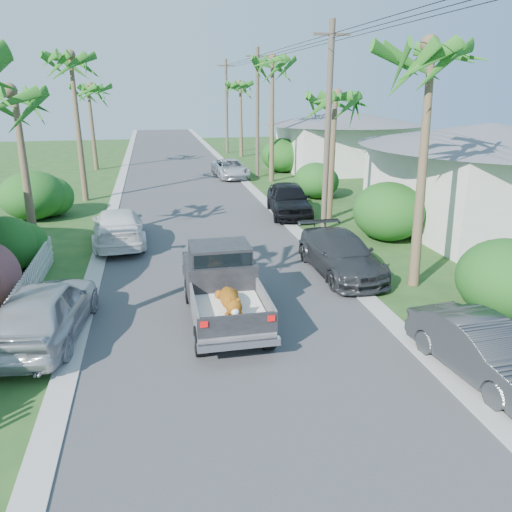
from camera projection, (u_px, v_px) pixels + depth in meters
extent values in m
plane|color=#22491B|center=(271.00, 413.00, 10.14)|extent=(120.00, 120.00, 0.00)
cube|color=#38383A|center=(185.00, 187.00, 33.34)|extent=(8.00, 100.00, 0.02)
cube|color=#A5A39E|center=(118.00, 189.00, 32.51)|extent=(0.60, 100.00, 0.06)
cube|color=#A5A39E|center=(248.00, 184.00, 34.16)|extent=(0.60, 100.00, 0.06)
cylinder|color=black|center=(200.00, 341.00, 12.25)|extent=(0.28, 0.76, 0.76)
cylinder|color=black|center=(268.00, 334.00, 12.58)|extent=(0.28, 0.76, 0.76)
cylinder|color=black|center=(190.00, 291.00, 15.27)|extent=(0.28, 0.76, 0.76)
cylinder|color=black|center=(244.00, 287.00, 15.59)|extent=(0.28, 0.76, 0.76)
cube|color=gray|center=(230.00, 318.00, 12.94)|extent=(1.90, 2.40, 0.24)
cube|color=gray|center=(194.00, 307.00, 12.64)|extent=(0.06, 2.40, 0.55)
cube|color=gray|center=(265.00, 301.00, 13.00)|extent=(0.06, 2.40, 0.55)
cube|color=black|center=(238.00, 325.00, 11.74)|extent=(1.92, 0.08, 0.52)
cube|color=silver|center=(239.00, 344.00, 11.73)|extent=(1.98, 0.18, 0.18)
cube|color=red|center=(204.00, 324.00, 11.50)|extent=(0.18, 0.05, 0.14)
cube|color=red|center=(271.00, 318.00, 11.81)|extent=(0.18, 0.05, 0.14)
cube|color=black|center=(220.00, 277.00, 14.52)|extent=(1.94, 1.65, 1.10)
cube|color=black|center=(220.00, 253.00, 14.29)|extent=(1.70, 1.35, 0.55)
cube|color=black|center=(223.00, 262.00, 13.67)|extent=(1.60, 0.05, 0.45)
cube|color=black|center=(215.00, 268.00, 15.73)|extent=(1.94, 1.20, 0.80)
cube|color=white|center=(230.00, 311.00, 12.88)|extent=(1.70, 2.10, 0.16)
ellipsoid|color=orange|center=(229.00, 298.00, 12.87)|extent=(0.48, 1.25, 0.43)
sphere|color=orange|center=(234.00, 307.00, 12.15)|extent=(0.40, 0.40, 0.40)
ellipsoid|color=white|center=(230.00, 302.00, 12.90)|extent=(0.32, 0.86, 0.18)
imported|color=#2F3134|center=(482.00, 350.00, 11.25)|extent=(1.80, 4.12, 1.32)
imported|color=#2A2C2F|center=(341.00, 254.00, 17.60)|extent=(2.12, 4.92, 1.41)
imported|color=black|center=(289.00, 199.00, 25.74)|extent=(2.50, 5.06, 1.66)
imported|color=silver|center=(231.00, 169.00, 36.70)|extent=(2.47, 4.89, 1.33)
imported|color=#B8BAC0|center=(45.00, 311.00, 12.93)|extent=(2.45, 4.88, 1.59)
imported|color=white|center=(118.00, 227.00, 20.97)|extent=(2.43, 5.26, 1.49)
cone|color=brown|center=(25.00, 176.00, 18.99)|extent=(0.36, 0.61, 6.21)
cone|color=brown|center=(78.00, 131.00, 28.14)|extent=(0.36, 0.36, 8.00)
cone|color=brown|center=(92.00, 129.00, 39.42)|extent=(0.36, 0.75, 6.51)
cone|color=brown|center=(422.00, 173.00, 15.73)|extent=(0.36, 0.73, 7.51)
cone|color=brown|center=(332.00, 159.00, 24.38)|extent=(0.36, 0.54, 6.01)
cone|color=brown|center=(272.00, 122.00, 34.16)|extent=(0.36, 0.36, 8.20)
cone|color=brown|center=(241.00, 120.00, 47.44)|extent=(0.36, 0.63, 6.81)
ellipsoid|color=#164E1A|center=(3.00, 245.00, 17.68)|extent=(2.40, 2.64, 2.00)
ellipsoid|color=#164E1A|center=(33.00, 195.00, 24.93)|extent=(3.20, 3.52, 2.40)
ellipsoid|color=#164E1A|center=(509.00, 280.00, 14.02)|extent=(2.80, 3.08, 2.30)
ellipsoid|color=#164E1A|center=(388.00, 211.00, 21.45)|extent=(3.00, 3.30, 2.50)
ellipsoid|color=#164E1A|center=(316.00, 180.00, 29.81)|extent=(2.60, 2.86, 2.10)
ellipsoid|color=#164E1A|center=(282.00, 155.00, 39.11)|extent=(3.20, 3.52, 2.60)
cube|color=white|center=(17.00, 306.00, 13.94)|extent=(0.10, 11.00, 1.00)
cube|color=silver|center=(484.00, 188.00, 23.17)|extent=(8.00, 9.00, 3.80)
cone|color=#595B60|center=(491.00, 135.00, 22.41)|extent=(6.48, 6.48, 1.00)
cube|color=silver|center=(343.00, 147.00, 39.91)|extent=(9.00, 8.00, 3.60)
cone|color=#595B60|center=(344.00, 118.00, 39.18)|extent=(6.48, 6.48, 1.00)
cylinder|color=brown|center=(328.00, 131.00, 21.85)|extent=(0.26, 0.26, 9.00)
cube|color=brown|center=(332.00, 34.00, 20.61)|extent=(1.60, 0.10, 0.10)
cylinder|color=brown|center=(257.00, 115.00, 35.77)|extent=(0.26, 0.26, 9.00)
cube|color=brown|center=(257.00, 56.00, 34.53)|extent=(1.60, 0.10, 0.10)
cylinder|color=brown|center=(227.00, 107.00, 49.70)|extent=(0.26, 0.26, 9.00)
cube|color=brown|center=(226.00, 65.00, 48.45)|extent=(1.60, 0.10, 0.10)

